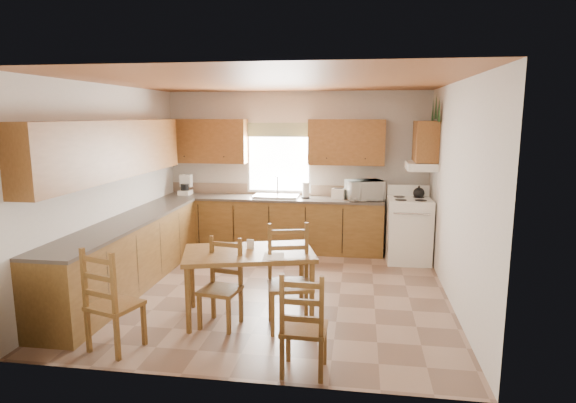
# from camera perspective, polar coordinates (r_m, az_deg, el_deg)

# --- Properties ---
(floor) EXTENTS (4.50, 4.50, 0.00)m
(floor) POSITION_cam_1_polar(r_m,az_deg,el_deg) (6.51, -1.73, -10.45)
(floor) COLOR #826653
(floor) RESTS_ON ground
(ceiling) EXTENTS (4.50, 4.50, 0.00)m
(ceiling) POSITION_cam_1_polar(r_m,az_deg,el_deg) (6.11, -1.87, 14.00)
(ceiling) COLOR #94562E
(ceiling) RESTS_ON floor
(wall_left) EXTENTS (4.50, 4.50, 0.00)m
(wall_left) POSITION_cam_1_polar(r_m,az_deg,el_deg) (6.93, -20.43, 1.72)
(wall_left) COLOR beige
(wall_left) RESTS_ON floor
(wall_right) EXTENTS (4.50, 4.50, 0.00)m
(wall_right) POSITION_cam_1_polar(r_m,az_deg,el_deg) (6.17, 19.21, 0.83)
(wall_right) COLOR beige
(wall_right) RESTS_ON floor
(wall_back) EXTENTS (4.50, 4.50, 0.00)m
(wall_back) POSITION_cam_1_polar(r_m,az_deg,el_deg) (8.37, 0.98, 3.70)
(wall_back) COLOR beige
(wall_back) RESTS_ON floor
(wall_front) EXTENTS (4.50, 4.50, 0.00)m
(wall_front) POSITION_cam_1_polar(r_m,az_deg,el_deg) (4.01, -7.59, -3.46)
(wall_front) COLOR beige
(wall_front) RESTS_ON floor
(lower_cab_back) EXTENTS (3.75, 0.60, 0.88)m
(lower_cab_back) POSITION_cam_1_polar(r_m,az_deg,el_deg) (8.29, -1.89, -2.76)
(lower_cab_back) COLOR brown
(lower_cab_back) RESTS_ON floor
(lower_cab_left) EXTENTS (0.60, 3.60, 0.88)m
(lower_cab_left) POSITION_cam_1_polar(r_m,az_deg,el_deg) (6.85, -18.36, -6.05)
(lower_cab_left) COLOR brown
(lower_cab_left) RESTS_ON floor
(counter_back) EXTENTS (3.75, 0.63, 0.04)m
(counter_back) POSITION_cam_1_polar(r_m,az_deg,el_deg) (8.20, -1.91, 0.38)
(counter_back) COLOR #4D433C
(counter_back) RESTS_ON lower_cab_back
(counter_left) EXTENTS (0.63, 3.60, 0.04)m
(counter_left) POSITION_cam_1_polar(r_m,az_deg,el_deg) (6.74, -18.57, -2.29)
(counter_left) COLOR #4D433C
(counter_left) RESTS_ON lower_cab_left
(backsplash) EXTENTS (3.75, 0.01, 0.18)m
(backsplash) POSITION_cam_1_polar(r_m,az_deg,el_deg) (8.46, -1.55, 1.44)
(backsplash) COLOR #89715A
(backsplash) RESTS_ON counter_back
(upper_cab_back_left) EXTENTS (1.41, 0.33, 0.75)m
(upper_cab_back_left) POSITION_cam_1_polar(r_m,az_deg,el_deg) (8.51, -9.62, 7.08)
(upper_cab_back_left) COLOR brown
(upper_cab_back_left) RESTS_ON wall_back
(upper_cab_back_right) EXTENTS (1.25, 0.33, 0.75)m
(upper_cab_back_right) POSITION_cam_1_polar(r_m,az_deg,el_deg) (8.09, 6.94, 6.99)
(upper_cab_back_right) COLOR brown
(upper_cab_back_right) RESTS_ON wall_back
(upper_cab_left) EXTENTS (0.33, 3.60, 0.75)m
(upper_cab_left) POSITION_cam_1_polar(r_m,az_deg,el_deg) (6.67, -20.07, 5.80)
(upper_cab_left) COLOR brown
(upper_cab_left) RESTS_ON wall_left
(upper_cab_stove) EXTENTS (0.33, 0.62, 0.62)m
(upper_cab_stove) POSITION_cam_1_polar(r_m,az_deg,el_deg) (7.72, 15.99, 6.87)
(upper_cab_stove) COLOR brown
(upper_cab_stove) RESTS_ON wall_right
(range_hood) EXTENTS (0.44, 0.62, 0.12)m
(range_hood) POSITION_cam_1_polar(r_m,az_deg,el_deg) (7.74, 15.48, 4.07)
(range_hood) COLOR white
(range_hood) RESTS_ON wall_right
(window_frame) EXTENTS (1.13, 0.02, 1.18)m
(window_frame) POSITION_cam_1_polar(r_m,az_deg,el_deg) (8.36, -1.09, 5.07)
(window_frame) COLOR white
(window_frame) RESTS_ON wall_back
(window_pane) EXTENTS (1.05, 0.01, 1.10)m
(window_pane) POSITION_cam_1_polar(r_m,az_deg,el_deg) (8.36, -1.09, 5.07)
(window_pane) COLOR white
(window_pane) RESTS_ON wall_back
(window_valance) EXTENTS (1.19, 0.01, 0.24)m
(window_valance) POSITION_cam_1_polar(r_m,az_deg,el_deg) (8.31, -1.13, 8.49)
(window_valance) COLOR #456737
(window_valance) RESTS_ON wall_back
(sink_basin) EXTENTS (0.75, 0.45, 0.04)m
(sink_basin) POSITION_cam_1_polar(r_m,az_deg,el_deg) (8.18, -1.39, 0.64)
(sink_basin) COLOR silver
(sink_basin) RESTS_ON counter_back
(pine_decal_a) EXTENTS (0.22, 0.22, 0.36)m
(pine_decal_a) POSITION_cam_1_polar(r_m,az_deg,el_deg) (7.41, 17.50, 10.39)
(pine_decal_a) COLOR #1A4020
(pine_decal_a) RESTS_ON wall_right
(pine_decal_b) EXTENTS (0.22, 0.22, 0.36)m
(pine_decal_b) POSITION_cam_1_polar(r_m,az_deg,el_deg) (7.72, 17.15, 10.67)
(pine_decal_b) COLOR #1A4020
(pine_decal_b) RESTS_ON wall_right
(pine_decal_c) EXTENTS (0.22, 0.22, 0.36)m
(pine_decal_c) POSITION_cam_1_polar(r_m,az_deg,el_deg) (8.04, 16.80, 10.37)
(pine_decal_c) COLOR #1A4020
(pine_decal_c) RESTS_ON wall_right
(stove) EXTENTS (0.69, 0.71, 0.99)m
(stove) POSITION_cam_1_polar(r_m,az_deg,el_deg) (7.85, 14.08, -3.38)
(stove) COLOR white
(stove) RESTS_ON floor
(coffeemaker) EXTENTS (0.22, 0.26, 0.34)m
(coffeemaker) POSITION_cam_1_polar(r_m,az_deg,el_deg) (8.62, -12.11, 1.91)
(coffeemaker) COLOR white
(coffeemaker) RESTS_ON counter_back
(paper_towel) EXTENTS (0.15, 0.15, 0.27)m
(paper_towel) POSITION_cam_1_polar(r_m,az_deg,el_deg) (8.08, 2.11, 1.34)
(paper_towel) COLOR white
(paper_towel) RESTS_ON counter_back
(toaster) EXTENTS (0.24, 0.19, 0.17)m
(toaster) POSITION_cam_1_polar(r_m,az_deg,el_deg) (8.05, 6.01, 0.92)
(toaster) COLOR white
(toaster) RESTS_ON counter_back
(microwave) EXTENTS (0.64, 0.55, 0.32)m
(microwave) POSITION_cam_1_polar(r_m,az_deg,el_deg) (8.01, 9.05, 1.34)
(microwave) COLOR white
(microwave) RESTS_ON counter_back
(dining_table) EXTENTS (1.63, 1.20, 0.78)m
(dining_table) POSITION_cam_1_polar(r_m,az_deg,el_deg) (5.60, -4.62, -9.71)
(dining_table) COLOR brown
(dining_table) RESTS_ON floor
(chair_near_left) EXTENTS (0.54, 0.53, 1.05)m
(chair_near_left) POSITION_cam_1_polar(r_m,az_deg,el_deg) (5.10, -19.87, -10.75)
(chair_near_left) COLOR brown
(chair_near_left) RESTS_ON floor
(chair_near_right) EXTENTS (0.41, 0.39, 0.96)m
(chair_near_right) POSITION_cam_1_polar(r_m,az_deg,el_deg) (4.42, 1.92, -14.05)
(chair_near_right) COLOR brown
(chair_near_right) RESTS_ON floor
(chair_far_left) EXTENTS (0.46, 0.45, 0.96)m
(chair_far_left) POSITION_cam_1_polar(r_m,az_deg,el_deg) (5.36, -8.05, -9.68)
(chair_far_left) COLOR brown
(chair_far_left) RESTS_ON floor
(chair_far_right) EXTENTS (0.57, 0.55, 1.12)m
(chair_far_right) POSITION_cam_1_polar(r_m,az_deg,el_deg) (5.24, 0.26, -9.12)
(chair_far_right) COLOR brown
(chair_far_right) RESTS_ON floor
(table_paper) EXTENTS (0.26, 0.32, 0.00)m
(table_paper) POSITION_cam_1_polar(r_m,az_deg,el_deg) (5.27, -1.72, -6.50)
(table_paper) COLOR white
(table_paper) RESTS_ON dining_table
(table_card) EXTENTS (0.09, 0.04, 0.11)m
(table_card) POSITION_cam_1_polar(r_m,az_deg,el_deg) (5.56, -4.48, -5.07)
(table_card) COLOR white
(table_card) RESTS_ON dining_table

